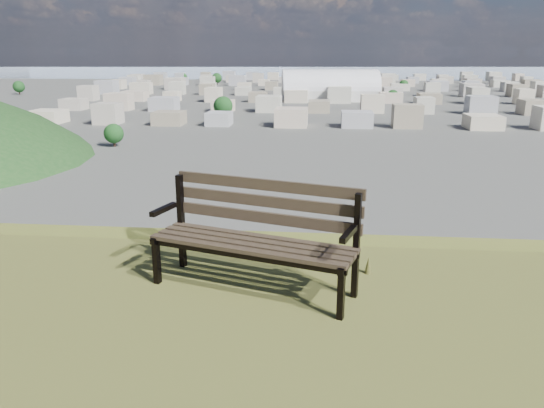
# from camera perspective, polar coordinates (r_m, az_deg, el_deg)

# --- Properties ---
(park_bench) EXTENTS (2.07, 1.20, 1.03)m
(park_bench) POSITION_cam_1_polar(r_m,az_deg,el_deg) (5.10, -1.64, -2.80)
(park_bench) COLOR #433826
(park_bench) RESTS_ON hilltop_mesa
(arena) EXTENTS (57.57, 30.31, 23.21)m
(arena) POSITION_cam_1_polar(r_m,az_deg,el_deg) (315.52, 6.22, 11.99)
(arena) COLOR beige
(arena) RESTS_ON ground
(city_blocks) EXTENTS (395.00, 361.00, 7.00)m
(city_blocks) POSITION_cam_1_polar(r_m,az_deg,el_deg) (397.16, 5.30, 12.54)
(city_blocks) COLOR beige
(city_blocks) RESTS_ON ground
(city_trees) EXTENTS (406.52, 387.20, 9.98)m
(city_trees) POSITION_cam_1_polar(r_m,az_deg,el_deg) (323.02, 0.43, 12.06)
(city_trees) COLOR #311E18
(city_trees) RESTS_ON ground
(bay_water) EXTENTS (2400.00, 700.00, 0.12)m
(bay_water) POSITION_cam_1_polar(r_m,az_deg,el_deg) (902.41, 5.50, 14.23)
(bay_water) COLOR #859CA9
(bay_water) RESTS_ON ground
(far_hills) EXTENTS (2050.00, 340.00, 60.00)m
(far_hills) POSITION_cam_1_polar(r_m,az_deg,el_deg) (1406.33, 3.01, 15.94)
(far_hills) COLOR #99A4BE
(far_hills) RESTS_ON ground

